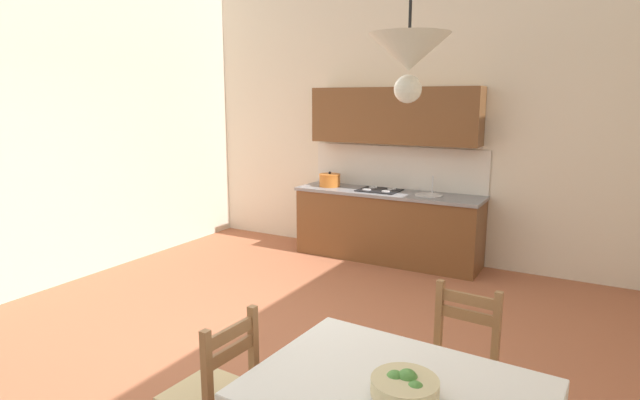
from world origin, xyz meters
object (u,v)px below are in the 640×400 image
(pendant_lamp, at_px, (409,55))
(kitchen_cabinetry, at_px, (388,194))
(fruit_bowl, at_px, (405,386))
(dining_chair_kitchen_side, at_px, (457,369))
(dining_chair_tv_side, at_px, (214,395))

(pendant_lamp, bearing_deg, kitchen_cabinetry, 112.44)
(fruit_bowl, bearing_deg, kitchen_cabinetry, 112.81)
(fruit_bowl, relative_size, pendant_lamp, 0.37)
(dining_chair_kitchen_side, height_order, pendant_lamp, pendant_lamp)
(fruit_bowl, xyz_separation_m, pendant_lamp, (-0.03, -0.00, 1.40))
(kitchen_cabinetry, relative_size, pendant_lamp, 2.98)
(dining_chair_tv_side, xyz_separation_m, pendant_lamp, (1.07, 0.00, 1.78))
(kitchen_cabinetry, bearing_deg, pendant_lamp, -67.56)
(dining_chair_tv_side, bearing_deg, dining_chair_kitchen_side, 40.34)
(dining_chair_tv_side, distance_m, pendant_lamp, 2.07)
(dining_chair_kitchen_side, distance_m, fruit_bowl, 1.00)
(dining_chair_tv_side, relative_size, dining_chair_kitchen_side, 1.00)
(dining_chair_kitchen_side, distance_m, pendant_lamp, 2.01)
(dining_chair_tv_side, relative_size, fruit_bowl, 3.10)
(dining_chair_tv_side, height_order, dining_chair_kitchen_side, same)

